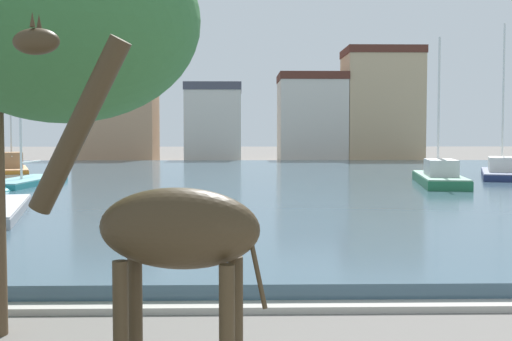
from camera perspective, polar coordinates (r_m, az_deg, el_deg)
harbor_water at (r=38.79m, az=0.56°, el=-1.03°), size 82.80×54.12×0.40m
quay_edge_coping at (r=11.82m, az=5.13°, el=-11.59°), size 82.80×0.50×0.12m
giraffe_statue at (r=6.10m, az=-7.81°, el=-5.66°), size 2.38×0.86×4.19m
sailboat_teal at (r=35.92m, az=-19.60°, el=-1.26°), size 2.40×8.91×8.00m
sailboat_navy at (r=43.47m, az=20.34°, el=-0.29°), size 5.22×9.78×9.75m
sailboat_orange at (r=49.67m, az=-20.24°, el=0.13°), size 4.54×8.32×8.17m
sailboat_green at (r=36.68m, az=15.32°, el=-0.78°), size 3.58×9.94×8.15m
townhouse_wide_warehouse at (r=72.82m, az=-11.86°, el=5.26°), size 8.49×6.50×11.47m
townhouse_tall_gabled at (r=70.87m, az=-3.64°, el=4.08°), size 5.88×7.93×8.27m
townhouse_narrow_midrow at (r=71.30m, az=4.77°, el=4.51°), size 7.08×7.35×9.37m
townhouse_corner_house at (r=72.30m, az=10.71°, el=5.52°), size 8.03×6.74×12.06m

